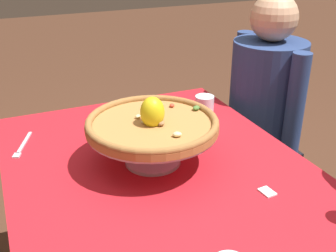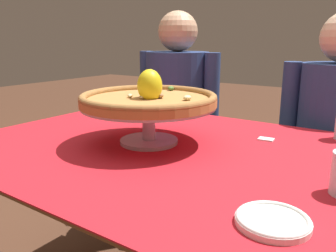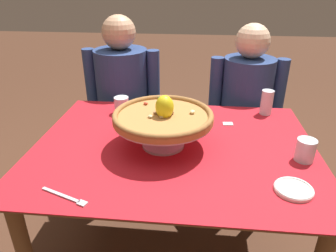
{
  "view_description": "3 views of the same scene",
  "coord_description": "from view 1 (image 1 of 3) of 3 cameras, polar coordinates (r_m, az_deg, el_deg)",
  "views": [
    {
      "loc": [
        1.08,
        -0.44,
        1.44
      ],
      "look_at": [
        -0.09,
        0.07,
        0.83
      ],
      "focal_mm": 43.89,
      "sensor_mm": 36.0,
      "label": 1
    },
    {
      "loc": [
        0.61,
        -0.85,
        1.05
      ],
      "look_at": [
        0.0,
        0.03,
        0.78
      ],
      "focal_mm": 36.58,
      "sensor_mm": 36.0,
      "label": 2
    },
    {
      "loc": [
        0.1,
        -1.22,
        1.42
      ],
      "look_at": [
        -0.03,
        0.02,
        0.81
      ],
      "focal_mm": 33.35,
      "sensor_mm": 36.0,
      "label": 3
    }
  ],
  "objects": [
    {
      "name": "dinner_fork",
      "position": [
        1.58,
        -19.57,
        -2.64
      ],
      "size": [
        0.19,
        0.09,
        0.01
      ],
      "color": "#B7B7C1",
      "rests_on": "dining_table"
    },
    {
      "name": "dining_table",
      "position": [
        1.42,
        -1.08,
        -9.32
      ],
      "size": [
        1.26,
        0.97,
        0.73
      ],
      "color": "brown",
      "rests_on": "ground"
    },
    {
      "name": "sugar_packet",
      "position": [
        1.28,
        13.61,
        -8.89
      ],
      "size": [
        0.05,
        0.04,
        0.0
      ],
      "primitive_type": "cube",
      "rotation": [
        0.0,
        0.0,
        0.09
      ],
      "color": "white",
      "rests_on": "dining_table"
    },
    {
      "name": "pizza",
      "position": [
        1.33,
        -2.2,
        0.46
      ],
      "size": [
        0.43,
        0.43,
        0.11
      ],
      "color": "#AD753D",
      "rests_on": "pizza_stand"
    },
    {
      "name": "diner_left",
      "position": [
        2.06,
        12.99,
        0.27
      ],
      "size": [
        0.5,
        0.34,
        1.2
      ],
      "color": "black",
      "rests_on": "ground"
    },
    {
      "name": "water_glass_back_left",
      "position": [
        1.73,
        5.07,
        2.59
      ],
      "size": [
        0.08,
        0.08,
        0.09
      ],
      "color": "silver",
      "rests_on": "dining_table"
    },
    {
      "name": "pizza_stand",
      "position": [
        1.35,
        -2.17,
        -1.63
      ],
      "size": [
        0.43,
        0.43,
        0.13
      ],
      "color": "#B7B7C1",
      "rests_on": "dining_table"
    }
  ]
}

